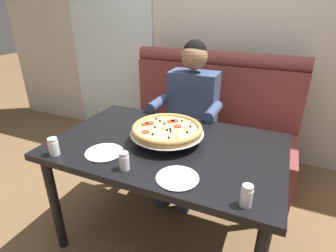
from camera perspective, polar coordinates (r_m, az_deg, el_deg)
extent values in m
plane|color=brown|center=(2.08, -0.20, -22.17)|extent=(16.00, 16.00, 0.00)
cube|color=beige|center=(2.85, 12.84, 21.71)|extent=(6.00, 0.12, 2.80)
cube|color=white|center=(3.32, -12.64, 22.07)|extent=(1.10, 0.02, 2.80)
cube|color=brown|center=(2.52, 7.05, -6.33)|extent=(1.59, 0.60, 0.46)
cube|color=brown|center=(2.68, 10.03, 6.12)|extent=(1.59, 0.18, 0.65)
cylinder|color=brown|center=(2.58, 10.66, 14.02)|extent=(1.59, 0.14, 0.14)
cube|color=black|center=(1.63, -0.24, -4.38)|extent=(1.38, 0.89, 0.04)
cylinder|color=black|center=(1.91, -23.14, -15.24)|extent=(0.06, 0.06, 0.71)
cylinder|color=black|center=(2.37, -10.42, -5.28)|extent=(0.06, 0.06, 0.71)
cylinder|color=black|center=(2.04, 20.88, -12.04)|extent=(0.06, 0.06, 0.71)
cube|color=#2D3342|center=(2.19, 3.35, -2.14)|extent=(0.34, 0.40, 0.15)
cylinder|color=#2D3342|center=(2.18, -1.72, -11.57)|extent=(0.11, 0.11, 0.46)
cylinder|color=#2D3342|center=(2.12, 3.31, -12.84)|extent=(0.11, 0.11, 0.46)
cube|color=#38476B|center=(2.30, 5.42, 4.72)|extent=(0.40, 0.22, 0.56)
cylinder|color=#38476B|center=(2.17, -2.20, 4.94)|extent=(0.08, 0.28, 0.08)
cylinder|color=#38476B|center=(2.02, 9.65, 3.11)|extent=(0.08, 0.28, 0.08)
sphere|color=#997051|center=(2.17, 5.68, 14.64)|extent=(0.21, 0.21, 0.21)
sphere|color=black|center=(2.18, 5.80, 15.59)|extent=(0.19, 0.19, 0.19)
cylinder|color=silver|center=(1.54, -1.96, -4.17)|extent=(0.01, 0.01, 0.06)
cylinder|color=silver|center=(1.72, -2.50, -0.93)|extent=(0.01, 0.01, 0.06)
cylinder|color=silver|center=(1.65, 3.84, -2.15)|extent=(0.01, 0.01, 0.06)
torus|color=silver|center=(1.62, -0.20, -1.63)|extent=(0.25, 0.25, 0.01)
cylinder|color=silver|center=(1.62, -0.20, -1.38)|extent=(0.45, 0.45, 0.00)
cylinder|color=tan|center=(1.61, -0.20, -1.03)|extent=(0.42, 0.42, 0.02)
torus|color=tan|center=(1.61, -0.20, -0.42)|extent=(0.43, 0.43, 0.03)
cylinder|color=#E5C17A|center=(1.61, -0.20, -0.58)|extent=(0.36, 0.36, 0.01)
cylinder|color=red|center=(1.67, -3.92, 0.62)|extent=(0.05, 0.05, 0.01)
cylinder|color=red|center=(1.69, 0.60, 0.99)|extent=(0.05, 0.05, 0.01)
cylinder|color=red|center=(1.56, -4.83, -1.27)|extent=(0.05, 0.05, 0.01)
cylinder|color=red|center=(1.66, -5.04, 0.40)|extent=(0.05, 0.05, 0.01)
cylinder|color=red|center=(1.62, 2.11, -0.05)|extent=(0.05, 0.05, 0.01)
cylinder|color=red|center=(1.70, 1.44, 1.13)|extent=(0.05, 0.05, 0.01)
sphere|color=black|center=(1.57, -0.19, -0.83)|extent=(0.01, 0.01, 0.01)
sphere|color=black|center=(1.52, -3.30, -1.74)|extent=(0.01, 0.01, 0.01)
sphere|color=black|center=(1.62, 4.85, -0.08)|extent=(0.01, 0.01, 0.01)
sphere|color=black|center=(1.70, 2.98, 1.17)|extent=(0.01, 0.01, 0.01)
sphere|color=black|center=(1.55, 0.57, -1.13)|extent=(0.01, 0.01, 0.01)
sphere|color=black|center=(1.48, 0.19, -2.48)|extent=(0.01, 0.01, 0.01)
sphere|color=black|center=(1.73, -2.55, 1.64)|extent=(0.01, 0.01, 0.01)
sphere|color=black|center=(1.58, 0.47, -0.60)|extent=(0.01, 0.01, 0.01)
sphere|color=black|center=(1.61, -2.80, -0.16)|extent=(0.01, 0.01, 0.01)
sphere|color=black|center=(1.69, -1.73, 1.12)|extent=(0.01, 0.01, 0.01)
sphere|color=black|center=(1.54, 4.12, -1.35)|extent=(0.01, 0.01, 0.01)
sphere|color=black|center=(1.65, -0.73, 0.49)|extent=(0.01, 0.01, 0.01)
cone|color=#CCC675|center=(1.58, -0.98, -0.32)|extent=(0.04, 0.04, 0.02)
cone|color=#CCC675|center=(1.65, -0.73, 0.81)|extent=(0.04, 0.04, 0.02)
cone|color=#CCC675|center=(1.52, 1.88, -1.41)|extent=(0.04, 0.04, 0.02)
cone|color=#CCC675|center=(1.48, 2.05, -2.27)|extent=(0.04, 0.04, 0.02)
cone|color=#CCC675|center=(1.57, 4.04, -0.57)|extent=(0.04, 0.04, 0.02)
cylinder|color=white|center=(1.62, -23.33, -4.38)|extent=(0.06, 0.06, 0.08)
cylinder|color=#A82D19|center=(1.62, -23.24, -4.82)|extent=(0.05, 0.05, 0.05)
cylinder|color=silver|center=(1.59, -23.63, -2.77)|extent=(0.05, 0.05, 0.02)
cylinder|color=white|center=(1.38, -9.37, -7.75)|extent=(0.05, 0.05, 0.08)
cylinder|color=#4C6633|center=(1.39, -9.31, -8.46)|extent=(0.04, 0.04, 0.04)
cylinder|color=silver|center=(1.36, -9.51, -6.01)|extent=(0.05, 0.05, 0.02)
cylinder|color=white|center=(1.19, 16.48, -14.51)|extent=(0.05, 0.05, 0.08)
cylinder|color=silver|center=(1.20, 16.40, -15.00)|extent=(0.04, 0.04, 0.05)
cylinder|color=silver|center=(1.16, 16.78, -12.57)|extent=(0.05, 0.05, 0.02)
cylinder|color=white|center=(1.32, 2.04, -11.09)|extent=(0.15, 0.15, 0.01)
cone|color=white|center=(1.31, 2.04, -10.77)|extent=(0.21, 0.21, 0.01)
cylinder|color=white|center=(1.56, -13.54, -5.54)|extent=(0.15, 0.15, 0.01)
cone|color=white|center=(1.56, -13.57, -5.25)|extent=(0.22, 0.22, 0.01)
cylinder|color=black|center=(4.05, -8.85, 5.65)|extent=(0.02, 0.02, 0.44)
cylinder|color=black|center=(3.93, -5.52, 5.25)|extent=(0.02, 0.02, 0.44)
cylinder|color=black|center=(4.26, -7.15, 6.73)|extent=(0.02, 0.02, 0.44)
cylinder|color=black|center=(4.15, -3.95, 6.38)|extent=(0.02, 0.02, 0.44)
cylinder|color=black|center=(4.03, -6.52, 9.10)|extent=(0.40, 0.40, 0.02)
cube|color=black|center=(4.12, -5.63, 12.37)|extent=(0.32, 0.04, 0.42)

